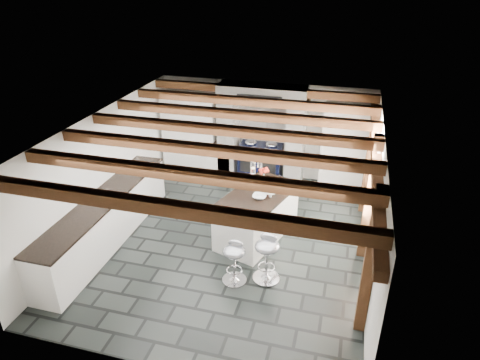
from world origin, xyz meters
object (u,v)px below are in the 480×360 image
(range_cooker, at_px, (261,162))
(kitchen_island, at_px, (257,215))
(bar_stool_near, at_px, (267,253))
(bar_stool_far, at_px, (234,257))

(range_cooker, distance_m, kitchen_island, 2.43)
(kitchen_island, height_order, bar_stool_near, kitchen_island)
(kitchen_island, xyz_separation_m, bar_stool_near, (0.44, -1.19, 0.06))
(bar_stool_near, xyz_separation_m, bar_stool_far, (-0.50, -0.19, -0.05))
(range_cooker, relative_size, bar_stool_near, 1.20)
(range_cooker, xyz_separation_m, bar_stool_near, (0.90, -3.58, 0.05))
(range_cooker, height_order, kitchen_island, kitchen_island)
(range_cooker, bearing_deg, kitchen_island, -78.98)
(range_cooker, bearing_deg, bar_stool_far, -83.84)
(bar_stool_near, bearing_deg, range_cooker, 108.51)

